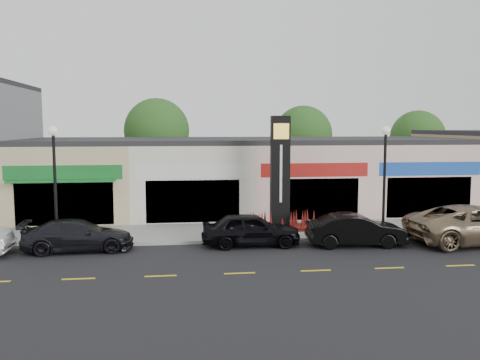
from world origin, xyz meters
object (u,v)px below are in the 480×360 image
(pylon_sign, at_px, (280,190))
(car_gold_suv, at_px, (477,225))
(lamp_west_near, at_px, (55,172))
(car_dark_sedan, at_px, (78,235))
(car_black_sedan, at_px, (251,229))
(lamp_east_near, at_px, (385,169))
(car_black_conv, at_px, (356,230))

(pylon_sign, distance_m, car_gold_suv, 9.68)
(lamp_west_near, xyz_separation_m, car_dark_sedan, (1.17, -1.12, -2.77))
(car_black_sedan, distance_m, car_gold_suv, 10.85)
(lamp_west_near, relative_size, car_black_sedan, 1.18)
(car_gold_suv, bearing_deg, lamp_west_near, 80.99)
(lamp_east_near, height_order, car_gold_suv, lamp_east_near)
(car_black_conv, bearing_deg, lamp_west_near, 87.10)
(car_black_sedan, bearing_deg, car_gold_suv, -93.40)
(car_black_sedan, bearing_deg, pylon_sign, -33.83)
(car_dark_sedan, bearing_deg, car_black_conv, -95.81)
(lamp_west_near, distance_m, car_black_conv, 14.32)
(lamp_east_near, distance_m, car_black_conv, 3.80)
(car_black_conv, bearing_deg, lamp_east_near, -46.31)
(lamp_east_near, height_order, car_dark_sedan, lamp_east_near)
(lamp_west_near, relative_size, car_black_conv, 1.19)
(lamp_east_near, distance_m, car_black_sedan, 7.53)
(lamp_west_near, relative_size, car_dark_sedan, 1.12)
(lamp_west_near, height_order, pylon_sign, pylon_sign)
(car_dark_sedan, bearing_deg, car_black_sedan, -93.07)
(lamp_west_near, distance_m, car_gold_suv, 20.13)
(lamp_east_near, bearing_deg, car_dark_sedan, -175.68)
(lamp_east_near, bearing_deg, car_black_sedan, -171.04)
(lamp_west_near, height_order, lamp_east_near, same)
(car_black_sedan, bearing_deg, lamp_east_near, -80.03)
(lamp_east_near, distance_m, car_gold_suv, 5.03)
(lamp_west_near, distance_m, car_black_sedan, 9.51)
(lamp_west_near, height_order, car_gold_suv, lamp_west_near)
(pylon_sign, bearing_deg, car_gold_suv, -22.22)
(car_gold_suv, bearing_deg, car_dark_sedan, 84.05)
(car_dark_sedan, relative_size, car_gold_suv, 0.74)
(car_dark_sedan, bearing_deg, pylon_sign, -77.25)
(lamp_east_near, relative_size, pylon_sign, 0.91)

